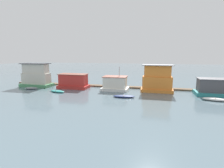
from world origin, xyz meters
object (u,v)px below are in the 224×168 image
object	(u,v)px
houseboat_red	(73,81)
mooring_post_far_right	(50,81)
dinghy_navy	(124,96)
dinghy_white	(215,99)
houseboat_white	(115,84)
mooring_post_far_left	(156,87)
houseboat_orange	(157,80)
dinghy_grey	(31,88)
houseboat_green	(36,76)
houseboat_teal	(216,88)
dinghy_teal	(58,91)

from	to	relation	value
houseboat_red	mooring_post_far_right	bearing A→B (deg)	161.98
houseboat_red	dinghy_navy	size ratio (longest dim) A/B	1.70
dinghy_white	mooring_post_far_right	size ratio (longest dim) A/B	2.02
houseboat_white	dinghy_white	xyz separation A→B (m)	(17.58, -4.53, -1.10)
dinghy_navy	dinghy_white	bearing A→B (deg)	5.22
dinghy_navy	mooring_post_far_left	distance (m)	9.64
houseboat_orange	dinghy_navy	world-z (taller)	houseboat_orange
dinghy_grey	dinghy_navy	xyz separation A→B (m)	(20.51, -2.38, -0.02)
houseboat_red	dinghy_navy	world-z (taller)	houseboat_red
houseboat_white	dinghy_navy	size ratio (longest dim) A/B	1.41
houseboat_green	houseboat_red	distance (m)	9.30
houseboat_red	houseboat_teal	size ratio (longest dim) A/B	0.95
houseboat_white	mooring_post_far_left	size ratio (longest dim) A/B	4.05
dinghy_teal	dinghy_white	size ratio (longest dim) A/B	0.94
houseboat_red	houseboat_orange	size ratio (longest dim) A/B	1.06
mooring_post_far_left	mooring_post_far_right	size ratio (longest dim) A/B	0.72
dinghy_navy	mooring_post_far_right	bearing A→B (deg)	157.79
dinghy_white	mooring_post_far_left	distance (m)	11.38
dinghy_grey	dinghy_teal	world-z (taller)	dinghy_grey
houseboat_green	dinghy_teal	bearing A→B (deg)	-29.17
houseboat_white	houseboat_green	bearing A→B (deg)	-178.83
dinghy_teal	mooring_post_far_right	bearing A→B (deg)	130.84
dinghy_teal	dinghy_navy	bearing A→B (deg)	-4.30
dinghy_white	houseboat_orange	bearing A→B (deg)	150.96
houseboat_teal	houseboat_green	bearing A→B (deg)	179.92
houseboat_green	houseboat_orange	bearing A→B (deg)	1.91
houseboat_green	dinghy_grey	size ratio (longest dim) A/B	2.46
houseboat_orange	mooring_post_far_left	size ratio (longest dim) A/B	4.60
dinghy_teal	dinghy_navy	size ratio (longest dim) A/B	0.92
houseboat_red	houseboat_teal	xyz separation A→B (m)	(28.16, -0.15, -0.06)
dinghy_navy	houseboat_teal	bearing A→B (deg)	18.85
dinghy_navy	mooring_post_far_right	distance (m)	21.02
dinghy_grey	dinghy_white	xyz separation A→B (m)	(35.23, -1.03, 0.03)
dinghy_teal	dinghy_white	bearing A→B (deg)	0.68
houseboat_red	dinghy_teal	size ratio (longest dim) A/B	1.84
houseboat_white	houseboat_teal	bearing A→B (deg)	-1.33
houseboat_orange	mooring_post_far_right	bearing A→B (deg)	176.49
houseboat_teal	mooring_post_far_left	size ratio (longest dim) A/B	5.13
houseboat_red	dinghy_white	size ratio (longest dim) A/B	1.73
houseboat_red	houseboat_white	size ratio (longest dim) A/B	1.20
houseboat_teal	houseboat_white	bearing A→B (deg)	178.67
dinghy_navy	dinghy_white	world-z (taller)	dinghy_white
houseboat_teal	dinghy_teal	xyz separation A→B (m)	(-29.39, -4.43, -1.24)
houseboat_green	houseboat_white	distance (m)	18.66
houseboat_green	houseboat_white	bearing A→B (deg)	1.17
houseboat_green	dinghy_white	size ratio (longest dim) A/B	1.87
houseboat_red	dinghy_teal	bearing A→B (deg)	-105.05
houseboat_orange	dinghy_grey	world-z (taller)	houseboat_orange
mooring_post_far_left	dinghy_navy	bearing A→B (deg)	-124.44
houseboat_green	dinghy_teal	distance (m)	9.45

